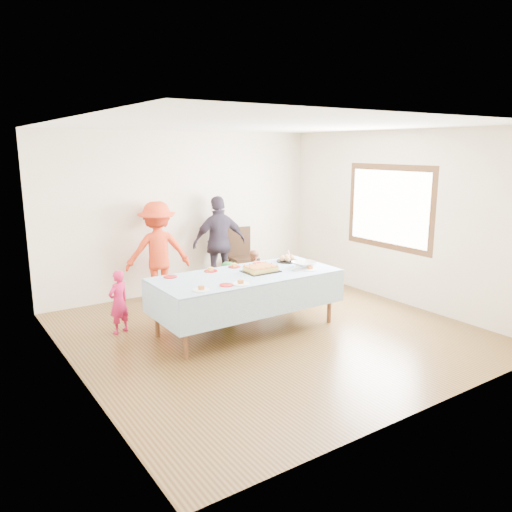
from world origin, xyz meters
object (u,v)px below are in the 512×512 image
(birthday_cake, at_px, (261,269))
(dining_chair, at_px, (242,253))
(adult_left, at_px, (158,251))
(party_table, at_px, (246,278))

(birthday_cake, xyz_separation_m, dining_chair, (0.99, 2.06, -0.25))
(birthday_cake, height_order, adult_left, adult_left)
(birthday_cake, bearing_deg, party_table, 178.19)
(dining_chair, relative_size, adult_left, 0.64)
(birthday_cake, height_order, dining_chair, dining_chair)
(party_table, relative_size, birthday_cake, 5.40)
(dining_chair, bearing_deg, adult_left, -168.83)
(birthday_cake, bearing_deg, adult_left, 108.32)
(birthday_cake, distance_m, adult_left, 2.08)
(birthday_cake, bearing_deg, dining_chair, 64.27)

